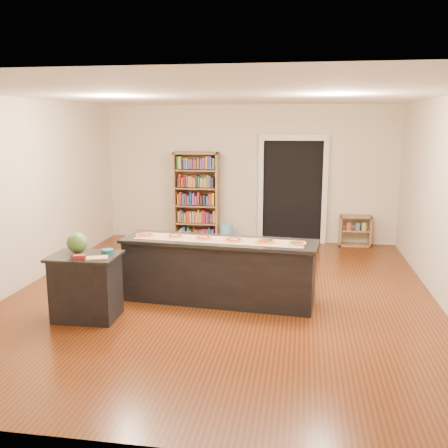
% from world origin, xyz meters
% --- Properties ---
extents(room, '(6.00, 7.00, 2.80)m').
position_xyz_m(room, '(0.00, 0.00, 1.40)').
color(room, beige).
rests_on(room, ground).
extents(doorway, '(1.40, 0.09, 2.21)m').
position_xyz_m(doorway, '(0.90, 3.46, 1.20)').
color(doorway, black).
rests_on(doorway, room).
extents(kitchen_island, '(2.66, 0.72, 0.88)m').
position_xyz_m(kitchen_island, '(0.00, -0.28, 0.44)').
color(kitchen_island, black).
rests_on(kitchen_island, ground).
extents(side_counter, '(0.84, 0.61, 0.83)m').
position_xyz_m(side_counter, '(-1.54, -1.14, 0.42)').
color(side_counter, black).
rests_on(side_counter, ground).
extents(bookshelf, '(0.93, 0.33, 1.85)m').
position_xyz_m(bookshelf, '(-1.07, 3.29, 0.93)').
color(bookshelf, '#956D48').
rests_on(bookshelf, ground).
extents(low_shelf, '(0.62, 0.27, 0.62)m').
position_xyz_m(low_shelf, '(2.17, 3.32, 0.31)').
color(low_shelf, '#956D48').
rests_on(low_shelf, ground).
extents(waste_bin, '(0.27, 0.27, 0.39)m').
position_xyz_m(waste_bin, '(-0.42, 3.14, 0.20)').
color(waste_bin, '#60ADD6').
rests_on(waste_bin, ground).
extents(kraft_paper, '(2.33, 0.61, 0.00)m').
position_xyz_m(kraft_paper, '(0.00, -0.29, 0.88)').
color(kraft_paper, '#AD7E59').
rests_on(kraft_paper, kitchen_island).
extents(watermelon, '(0.26, 0.26, 0.26)m').
position_xyz_m(watermelon, '(-1.66, -1.06, 0.96)').
color(watermelon, '#144214').
rests_on(watermelon, side_counter).
extents(cutting_board, '(0.29, 0.24, 0.02)m').
position_xyz_m(cutting_board, '(-1.31, -1.28, 0.84)').
color(cutting_board, tan).
rests_on(cutting_board, side_counter).
extents(package_red, '(0.17, 0.14, 0.05)m').
position_xyz_m(package_red, '(-1.52, -1.33, 0.85)').
color(package_red, maroon).
rests_on(package_red, side_counter).
extents(package_teal, '(0.15, 0.15, 0.06)m').
position_xyz_m(package_teal, '(-1.28, -1.04, 0.86)').
color(package_teal, '#195966').
rests_on(package_teal, side_counter).
extents(pizza_a, '(0.26, 0.26, 0.02)m').
position_xyz_m(pizza_a, '(-1.06, -0.20, 0.89)').
color(pizza_a, tan).
rests_on(pizza_a, kitchen_island).
extents(pizza_b, '(0.25, 0.25, 0.02)m').
position_xyz_m(pizza_b, '(-0.63, -0.19, 0.89)').
color(pizza_b, tan).
rests_on(pizza_b, kitchen_island).
extents(pizza_c, '(0.26, 0.26, 0.02)m').
position_xyz_m(pizza_c, '(-0.21, -0.25, 0.89)').
color(pizza_c, tan).
rests_on(pizza_c, kitchen_island).
extents(pizza_d, '(0.26, 0.26, 0.02)m').
position_xyz_m(pizza_d, '(0.21, -0.30, 0.89)').
color(pizza_d, tan).
rests_on(pizza_d, kitchen_island).
extents(pizza_e, '(0.28, 0.28, 0.02)m').
position_xyz_m(pizza_e, '(0.64, -0.32, 0.89)').
color(pizza_e, tan).
rests_on(pizza_e, kitchen_island).
extents(pizza_f, '(0.25, 0.25, 0.02)m').
position_xyz_m(pizza_f, '(1.06, -0.36, 0.89)').
color(pizza_f, tan).
rests_on(pizza_f, kitchen_island).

